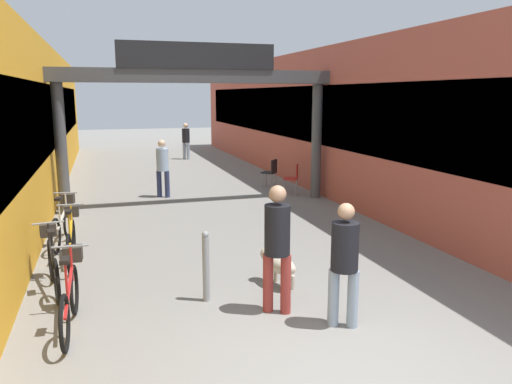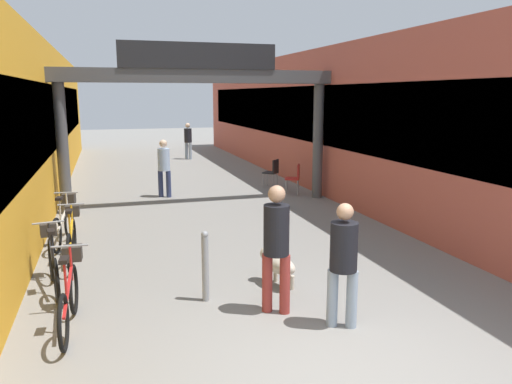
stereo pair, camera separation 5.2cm
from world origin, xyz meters
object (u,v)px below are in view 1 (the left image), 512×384
Objects in this scene: pedestrian_elderly_walking at (186,139)px; bollard_post_metal at (206,266)px; pedestrian_with_dog at (277,241)px; cafe_chair_red_nearer at (294,176)px; bicycle_orange_third at (71,238)px; bicycle_red_nearest at (70,294)px; cafe_chair_black_farther at (271,171)px; bicycle_silver_farthest at (63,222)px; pedestrian_carrying_crate at (162,165)px; pedestrian_companion at (345,258)px; dog_on_leash at (277,263)px; bicycle_black_second at (53,262)px.

bollard_post_metal is (-2.31, -15.89, -0.41)m from pedestrian_elderly_walking.
pedestrian_with_dog is 8.14m from cafe_chair_red_nearer.
bollard_post_metal is 1.15× the size of cafe_chair_red_nearer.
pedestrian_elderly_walking is 9.21m from cafe_chair_red_nearer.
bollard_post_metal is at bearing -50.91° from bicycle_orange_third.
bicycle_red_nearest is 9.18m from cafe_chair_red_nearer.
pedestrian_with_dog is 1.03× the size of bicycle_red_nearest.
pedestrian_with_dog is 1.03× the size of bicycle_orange_third.
bicycle_orange_third reaches higher than cafe_chair_black_farther.
bicycle_silver_farthest is (-4.43, -12.36, -0.49)m from pedestrian_elderly_walking.
bicycle_red_nearest is (-2.08, -7.87, -0.50)m from pedestrian_carrying_crate.
bicycle_red_nearest is at bearing -104.21° from pedestrian_elderly_walking.
cafe_chair_red_nearer is at bearing 72.86° from pedestrian_companion.
dog_on_leash is 3.71m from bicycle_orange_third.
pedestrian_carrying_crate is 4.72m from bicycle_silver_farthest.
cafe_chair_red_nearer is at bearing 28.41° from bicycle_silver_farthest.
bicycle_red_nearest is 3.85m from bicycle_silver_farthest.
dog_on_leash is 8.25m from cafe_chair_black_farther.
cafe_chair_black_farther is at bearing 101.95° from cafe_chair_red_nearer.
pedestrian_companion is 1.98× the size of dog_on_leash.
cafe_chair_black_farther is at bearing 45.56° from bicycle_orange_third.
pedestrian_carrying_crate is at bearing 67.13° from bicycle_orange_third.
dog_on_leash is 0.48× the size of bicycle_orange_third.
pedestrian_with_dog is 1.95× the size of cafe_chair_black_farther.
dog_on_leash is at bearing 70.25° from pedestrian_with_dog.
bicycle_orange_third and bicycle_silver_farthest have the same top height.
pedestrian_companion is 1.56× the size of bollard_post_metal.
bicycle_black_second is at bearing -110.31° from pedestrian_carrying_crate.
pedestrian_with_dog is 5.15m from bicycle_silver_farthest.
dog_on_leash is 0.48× the size of bicycle_red_nearest.
pedestrian_elderly_walking is (1.48, 16.54, -0.07)m from pedestrian_with_dog.
pedestrian_elderly_walking is 1.59× the size of bollard_post_metal.
cafe_chair_black_farther is (2.90, 8.74, -0.46)m from pedestrian_with_dog.
pedestrian_carrying_crate is 8.15m from bicycle_red_nearest.
pedestrian_carrying_crate is (-1.19, 8.85, 0.03)m from pedestrian_companion.
pedestrian_carrying_crate is 7.39m from dog_on_leash.
dog_on_leash is at bearing -34.43° from bicycle_orange_third.
bicycle_red_nearest reaches higher than cafe_chair_red_nearer.
pedestrian_carrying_crate is 5.68m from bicycle_orange_third.
pedestrian_carrying_crate reaches higher than bicycle_black_second.
pedestrian_elderly_walking is 14.19m from bicycle_orange_third.
bollard_post_metal reaches higher than dog_on_leash.
bicycle_silver_farthest is at bearing 125.17° from pedestrian_with_dog.
pedestrian_companion is 0.95× the size of bicycle_black_second.
bicycle_red_nearest is 1.01× the size of bicycle_black_second.
pedestrian_elderly_walking is at bearing 100.26° from cafe_chair_black_farther.
pedestrian_companion is at bearing -92.76° from pedestrian_elderly_walking.
bicycle_orange_third is (-4.22, -13.54, -0.49)m from pedestrian_elderly_walking.
bollard_post_metal is at bearing -114.72° from cafe_chair_black_farther.
pedestrian_with_dog reaches higher than pedestrian_elderly_walking.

